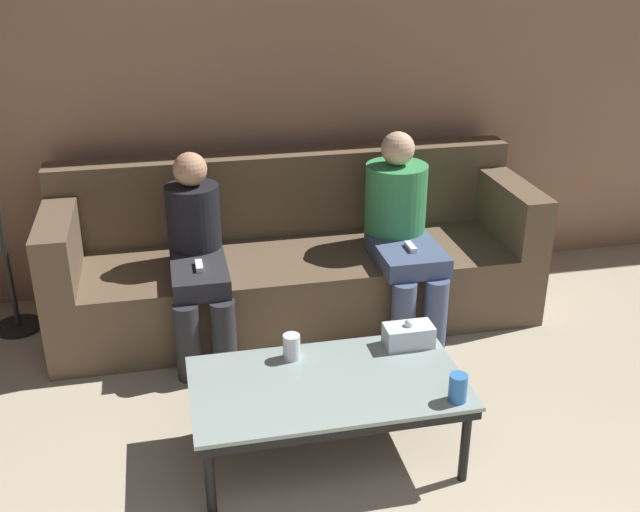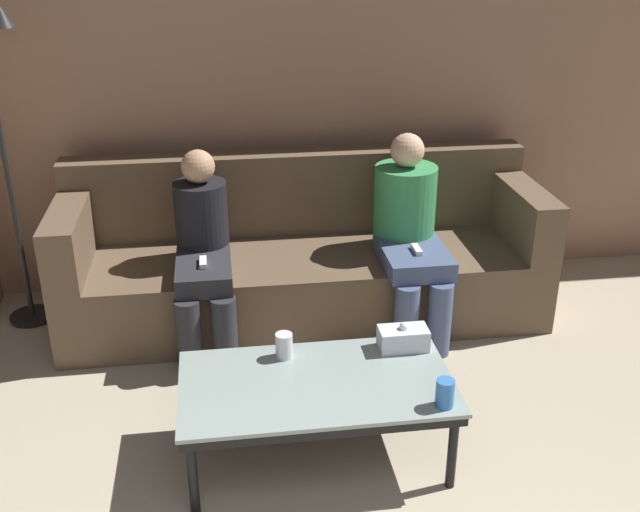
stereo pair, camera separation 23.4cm
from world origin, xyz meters
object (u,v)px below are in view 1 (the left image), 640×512
Objects in this scene: couch at (294,260)px; cup_near_left at (292,347)px; cup_near_right at (458,388)px; seated_person_left_end at (197,252)px; coffee_table at (327,389)px; tissue_box at (409,335)px; seated_person_mid_left at (401,226)px.

couch is 23.71× the size of cup_near_left.
cup_near_right is at bearing -76.94° from couch.
seated_person_left_end is (-0.35, 0.88, 0.10)m from cup_near_left.
seated_person_left_end is (-0.57, -0.26, 0.22)m from couch.
coffee_table is at bearing -61.53° from cup_near_left.
tissue_box reaches higher than cup_near_left.
cup_near_left is at bearing 179.76° from tissue_box.
couch is 2.50× the size of seated_person_mid_left.
cup_near_left is 0.52× the size of tissue_box.
seated_person_mid_left is (0.79, 0.92, 0.14)m from cup_near_left.
seated_person_left_end is at bearing 134.85° from tissue_box.
coffee_table is 9.64× the size of cup_near_right.
coffee_table is 1.33m from seated_person_mid_left.
seated_person_left_end is (-0.46, 1.09, 0.20)m from coffee_table.
seated_person_left_end reaches higher than couch.
seated_person_mid_left reaches higher than seated_person_left_end.
seated_person_left_end is (-0.94, 1.34, 0.10)m from cup_near_right.
cup_near_left reaches higher than coffee_table.
cup_near_right reaches higher than coffee_table.
cup_near_left is at bearing 142.63° from cup_near_right.
tissue_box is (0.31, -1.15, 0.11)m from couch.
cup_near_left is at bearing 118.47° from coffee_table.
cup_near_right is (0.37, -1.60, 0.12)m from couch.
couch reaches higher than cup_near_right.
couch is 1.36m from coffee_table.
coffee_table is 0.26m from cup_near_left.
cup_near_right is at bearing -82.85° from tissue_box.
tissue_box is at bearing 97.15° from cup_near_right.
seated_person_left_end is (-0.88, 0.89, 0.11)m from tissue_box.
coffee_table is at bearing 153.09° from cup_near_right.
seated_person_mid_left reaches higher than cup_near_right.
cup_near_right is 0.54× the size of tissue_box.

